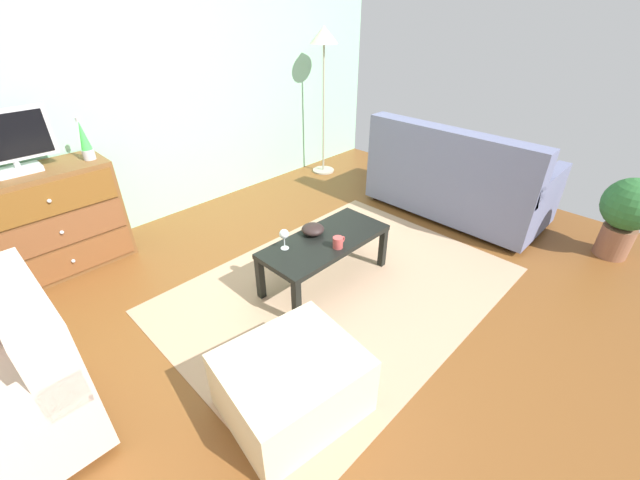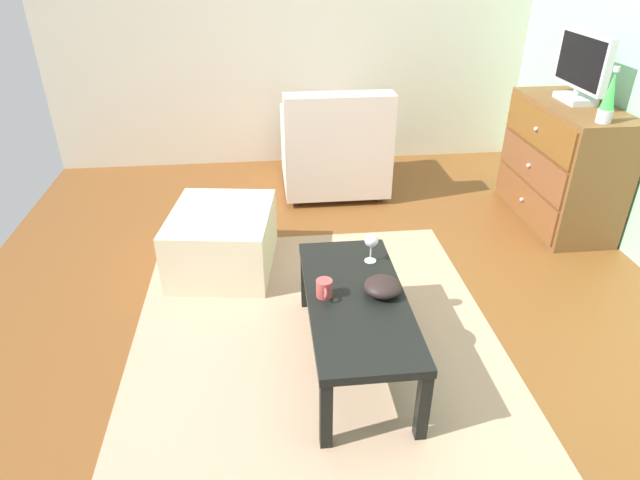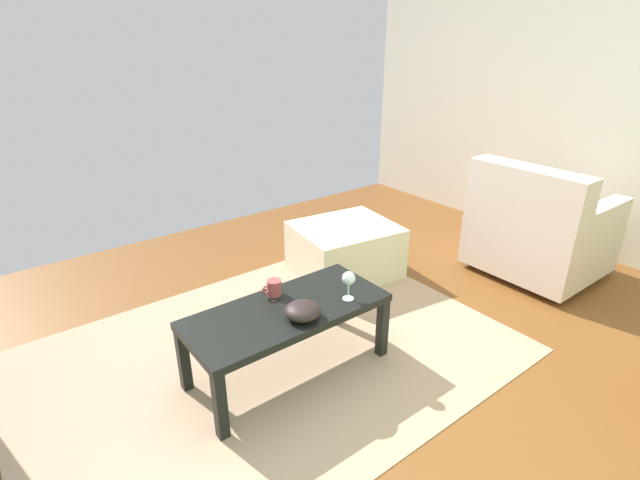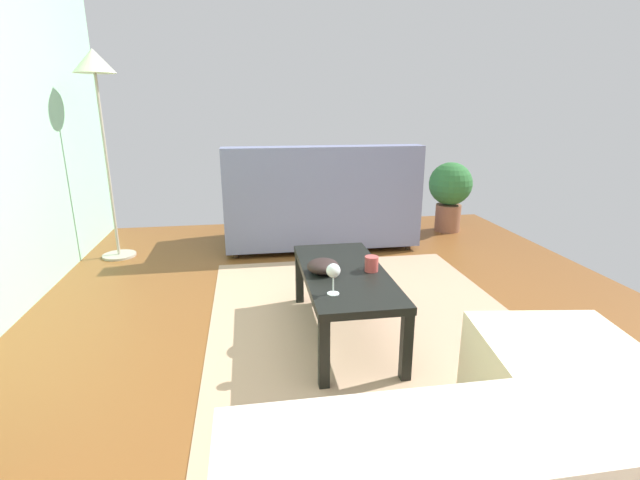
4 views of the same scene
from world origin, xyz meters
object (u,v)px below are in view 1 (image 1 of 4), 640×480
object	(u,v)px
tv	(7,142)
ottoman	(292,383)
wine_glass	(284,235)
bowl_decorative	(313,229)
standing_lamp	(324,50)
potted_plant	(628,211)
coffee_table	(325,245)
mug	(338,242)
lava_lamp	(85,141)
couch_large	(456,181)
dresser	(52,222)

from	to	relation	value
tv	ottoman	size ratio (longest dim) A/B	0.82
wine_glass	bowl_decorative	world-z (taller)	wine_glass
wine_glass	standing_lamp	size ratio (longest dim) A/B	0.09
ottoman	potted_plant	xyz separation A→B (m)	(3.00, -0.88, 0.24)
wine_glass	potted_plant	bearing A→B (deg)	-35.55
coffee_table	mug	bearing A→B (deg)	-97.03
lava_lamp	coffee_table	size ratio (longest dim) A/B	0.32
tv	lava_lamp	bearing A→B (deg)	-8.27
tv	coffee_table	bearing A→B (deg)	-50.02
bowl_decorative	potted_plant	world-z (taller)	potted_plant
lava_lamp	coffee_table	bearing A→B (deg)	-59.34
coffee_table	bowl_decorative	xyz separation A→B (m)	(-0.01, 0.12, 0.09)
wine_glass	ottoman	distance (m)	1.08
ottoman	standing_lamp	bearing A→B (deg)	41.31
lava_lamp	standing_lamp	bearing A→B (deg)	-0.11
standing_lamp	potted_plant	distance (m)	3.39
tv	couch_large	world-z (taller)	tv
potted_plant	ottoman	bearing A→B (deg)	163.74
dresser	mug	bearing A→B (deg)	-53.59
dresser	lava_lamp	world-z (taller)	lava_lamp
coffee_table	standing_lamp	bearing A→B (deg)	44.33
lava_lamp	ottoman	bearing A→B (deg)	-89.40
dresser	standing_lamp	world-z (taller)	standing_lamp
lava_lamp	wine_glass	size ratio (longest dim) A/B	2.10
wine_glass	potted_plant	world-z (taller)	potted_plant
lava_lamp	bowl_decorative	world-z (taller)	lava_lamp
couch_large	ottoman	bearing A→B (deg)	-168.95
mug	potted_plant	world-z (taller)	potted_plant
tv	standing_lamp	distance (m)	3.17
couch_large	potted_plant	world-z (taller)	couch_large
coffee_table	standing_lamp	size ratio (longest dim) A/B	0.61
potted_plant	couch_large	bearing A→B (deg)	100.58
couch_large	potted_plant	distance (m)	1.44
couch_large	dresser	bearing A→B (deg)	149.72
couch_large	standing_lamp	size ratio (longest dim) A/B	1.02
mug	couch_large	size ratio (longest dim) A/B	0.07
standing_lamp	potted_plant	world-z (taller)	standing_lamp
standing_lamp	dresser	bearing A→B (deg)	179.10
standing_lamp	potted_plant	size ratio (longest dim) A/B	2.36
dresser	potted_plant	size ratio (longest dim) A/B	1.39
tv	standing_lamp	size ratio (longest dim) A/B	0.34
potted_plant	bowl_decorative	bearing A→B (deg)	140.75
coffee_table	couch_large	xyz separation A→B (m)	(1.78, -0.14, 0.02)
coffee_table	wine_glass	world-z (taller)	wine_glass
bowl_decorative	couch_large	xyz separation A→B (m)	(1.79, -0.27, -0.07)
dresser	lava_lamp	xyz separation A→B (m)	(0.40, -0.04, 0.57)
lava_lamp	ottoman	world-z (taller)	lava_lamp
tv	couch_large	size ratio (longest dim) A/B	0.33
coffee_table	ottoman	size ratio (longest dim) A/B	1.48
dresser	standing_lamp	xyz separation A→B (m)	(3.08, -0.05, 1.03)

